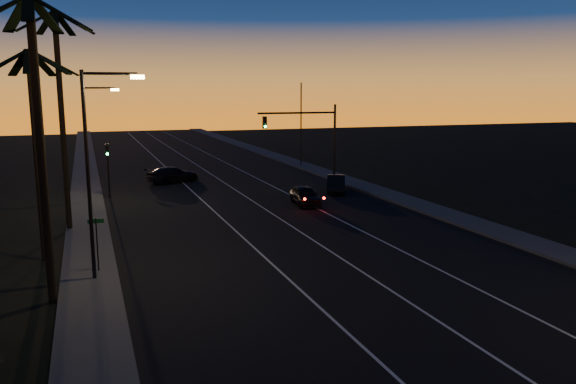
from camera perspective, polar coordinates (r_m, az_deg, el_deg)
name	(u,v)px	position (r m, az deg, el deg)	size (l,w,h in m)	color
road	(266,215)	(37.33, -2.23, -2.36)	(20.00, 170.00, 0.01)	black
sidewalk_left	(88,228)	(35.65, -19.68, -3.44)	(2.40, 170.00, 0.16)	#393836
sidewalk_right	(412,203)	(42.01, 12.48, -1.07)	(2.40, 170.00, 0.16)	#393836
lane_stripe_left	(222,218)	(36.55, -6.72, -2.67)	(0.12, 160.00, 0.01)	silver
lane_stripe_mid	(273,214)	(37.48, -1.50, -2.28)	(0.12, 160.00, 0.01)	silver
lane_stripe_right	(321,211)	(38.70, 3.42, -1.90)	(0.12, 160.00, 0.01)	silver
palm_near	(39,120)	(22.80, -24.01, 6.66)	(4.25, 4.16, 11.53)	black
palm_mid	(35,132)	(28.87, -24.30, 5.58)	(4.25, 4.16, 10.03)	black
palm_far	(61,100)	(34.75, -22.10, 8.62)	(4.25, 4.16, 12.53)	black
streetlight_left_near	(95,159)	(24.89, -19.05, 3.16)	(2.55, 0.26, 9.00)	black
streetlight_left_far	(90,134)	(42.83, -19.49, 5.53)	(2.55, 0.26, 8.50)	black
street_sign	(97,238)	(26.53, -18.85, -4.48)	(0.70, 0.06, 2.60)	black
signal_mast	(310,131)	(48.38, 2.21, 6.25)	(7.10, 0.41, 7.00)	black
signal_post	(108,161)	(45.04, -17.85, 3.05)	(0.28, 0.37, 4.20)	black
far_pole_left	(85,128)	(59.83, -19.96, 6.15)	(0.14, 0.14, 9.00)	black
far_pole_right	(301,125)	(60.96, 1.33, 6.82)	(0.14, 0.14, 9.00)	black
lead_car	(305,195)	(40.54, 1.76, -0.35)	(2.05, 4.61, 1.36)	black
right_car	(336,184)	(45.77, 4.89, 0.84)	(3.05, 4.36, 1.36)	black
cross_car	(173,175)	(51.51, -11.61, 1.75)	(5.24, 3.73, 1.41)	black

